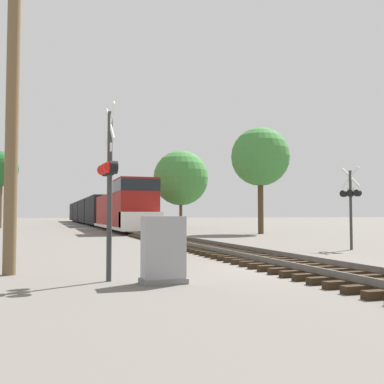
{
  "coord_description": "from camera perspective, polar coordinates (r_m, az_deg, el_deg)",
  "views": [
    {
      "loc": [
        -6.77,
        -11.27,
        1.54
      ],
      "look_at": [
        0.68,
        11.52,
        2.74
      ],
      "focal_mm": 42.0,
      "sensor_mm": 36.0,
      "label": 1
    }
  ],
  "objects": [
    {
      "name": "tree_far_right",
      "position": [
        36.38,
        8.67,
        4.4
      ],
      "size": [
        4.68,
        4.68,
        8.5
      ],
      "color": "#473521",
      "rests_on": "ground"
    },
    {
      "name": "utility_pole",
      "position": [
        12.71,
        -21.86,
        9.79
      ],
      "size": [
        1.8,
        0.33,
        8.36
      ],
      "color": "brown",
      "rests_on": "ground"
    },
    {
      "name": "rail_track_bed",
      "position": [
        13.22,
        12.97,
        -8.89
      ],
      "size": [
        2.6,
        160.0,
        0.31
      ],
      "color": "black",
      "rests_on": "ground"
    },
    {
      "name": "tree_deep_background",
      "position": [
        55.43,
        -23.18,
        2.62
      ],
      "size": [
        4.03,
        4.03,
        8.75
      ],
      "color": "brown",
      "rests_on": "ground"
    },
    {
      "name": "ground_plane",
      "position": [
        13.24,
        12.98,
        -9.47
      ],
      "size": [
        400.0,
        400.0,
        0.0
      ],
      "primitive_type": "plane",
      "color": "#666059"
    },
    {
      "name": "tree_mid_background",
      "position": [
        49.94,
        -1.43,
        1.79
      ],
      "size": [
        6.11,
        6.11,
        8.66
      ],
      "color": "brown",
      "rests_on": "ground"
    },
    {
      "name": "crossing_signal_far",
      "position": [
        20.8,
        19.54,
        -0.67
      ],
      "size": [
        0.56,
        1.01,
        3.63
      ],
      "rotation": [
        0.0,
        0.0,
        1.87
      ],
      "color": "#333333",
      "rests_on": "ground"
    },
    {
      "name": "crossing_signal_near",
      "position": [
        10.62,
        -10.58,
        2.08
      ],
      "size": [
        0.38,
        1.01,
        4.11
      ],
      "rotation": [
        0.0,
        0.0,
        -1.5
      ],
      "color": "#333333",
      "rests_on": "ground"
    },
    {
      "name": "freight_train",
      "position": [
        70.16,
        -12.58,
        -2.43
      ],
      "size": [
        3.05,
        76.25,
        4.37
      ],
      "color": "maroon",
      "rests_on": "ground"
    },
    {
      "name": "relay_cabinet",
      "position": [
        10.13,
        -3.67,
        -7.39
      ],
      "size": [
        1.02,
        0.59,
        1.5
      ],
      "color": "slate",
      "rests_on": "ground"
    }
  ]
}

